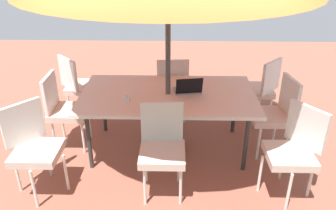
% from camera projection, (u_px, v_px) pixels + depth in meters
% --- Properties ---
extents(ground_plane, '(10.00, 10.00, 0.02)m').
position_uv_depth(ground_plane, '(168.00, 148.00, 4.43)').
color(ground_plane, '#935442').
extents(dining_table, '(2.09, 1.16, 0.78)m').
position_uv_depth(dining_table, '(168.00, 97.00, 4.10)').
color(dining_table, white).
rests_on(dining_table, ground_plane).
extents(chair_northwest, '(0.58, 0.58, 0.98)m').
position_uv_depth(chair_northwest, '(294.00, 148.00, 3.43)').
color(chair_northwest, beige).
rests_on(chair_northwest, ground_plane).
extents(chair_north, '(0.46, 0.47, 0.98)m').
position_uv_depth(chair_north, '(162.00, 145.00, 3.48)').
color(chair_north, beige).
rests_on(chair_north, ground_plane).
extents(chair_southeast, '(0.59, 0.59, 0.98)m').
position_uv_depth(chair_southeast, '(79.00, 84.00, 4.91)').
color(chair_southeast, beige).
rests_on(chair_southeast, ground_plane).
extents(chair_west, '(0.49, 0.48, 0.98)m').
position_uv_depth(chair_west, '(276.00, 112.00, 4.14)').
color(chair_west, beige).
rests_on(chair_west, ground_plane).
extents(chair_northeast, '(0.59, 0.59, 0.98)m').
position_uv_depth(chair_northeast, '(33.00, 145.00, 3.48)').
color(chair_northeast, beige).
rests_on(chair_northeast, ground_plane).
extents(chair_east, '(0.46, 0.46, 0.98)m').
position_uv_depth(chair_east, '(64.00, 108.00, 4.24)').
color(chair_east, beige).
rests_on(chair_east, ground_plane).
extents(chair_southwest, '(0.59, 0.59, 0.98)m').
position_uv_depth(chair_southwest, '(260.00, 87.00, 4.81)').
color(chair_southwest, beige).
rests_on(chair_southwest, ground_plane).
extents(chair_south, '(0.46, 0.48, 0.98)m').
position_uv_depth(chair_south, '(172.00, 85.00, 4.88)').
color(chair_south, beige).
rests_on(chair_south, ground_plane).
extents(laptop, '(0.36, 0.30, 0.21)m').
position_uv_depth(laptop, '(188.00, 89.00, 4.08)').
color(laptop, gray).
rests_on(laptop, dining_table).
extents(cup, '(0.06, 0.06, 0.09)m').
position_uv_depth(cup, '(127.00, 97.00, 3.87)').
color(cup, white).
rests_on(cup, dining_table).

